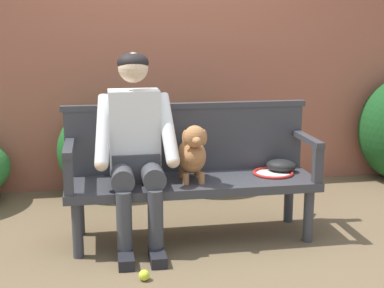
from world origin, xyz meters
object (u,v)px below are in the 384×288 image
(garden_bench, at_px, (192,187))
(baseball_glove, at_px, (281,166))
(tennis_ball, at_px, (144,275))
(tennis_racket, at_px, (274,172))
(person_seated, at_px, (135,143))
(dog_on_bench, at_px, (192,153))

(garden_bench, xyz_separation_m, baseball_glove, (0.67, 0.09, 0.10))
(garden_bench, bearing_deg, tennis_ball, -122.97)
(tennis_racket, bearing_deg, garden_bench, -174.92)
(person_seated, height_order, dog_on_bench, person_seated)
(dog_on_bench, height_order, baseball_glove, dog_on_bench)
(garden_bench, relative_size, tennis_ball, 26.13)
(garden_bench, relative_size, baseball_glove, 7.84)
(dog_on_bench, distance_m, tennis_racket, 0.66)
(baseball_glove, relative_size, tennis_ball, 3.33)
(dog_on_bench, relative_size, tennis_racket, 0.74)
(garden_bench, xyz_separation_m, tennis_ball, (-0.39, -0.60, -0.34))
(dog_on_bench, relative_size, baseball_glove, 1.87)
(tennis_ball, bearing_deg, baseball_glove, 32.92)
(person_seated, height_order, tennis_racket, person_seated)
(tennis_racket, bearing_deg, tennis_ball, -146.73)
(garden_bench, height_order, dog_on_bench, dog_on_bench)
(tennis_racket, relative_size, baseball_glove, 2.51)
(garden_bench, distance_m, dog_on_bench, 0.27)
(dog_on_bench, bearing_deg, tennis_ball, -125.44)
(garden_bench, relative_size, tennis_racket, 3.12)
(dog_on_bench, bearing_deg, baseball_glove, 12.51)
(person_seated, bearing_deg, tennis_racket, 3.93)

